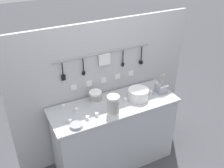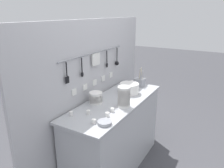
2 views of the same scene
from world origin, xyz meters
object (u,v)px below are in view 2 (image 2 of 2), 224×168
at_px(bowl_stack_nested_right, 124,97).
at_px(cup_front_left, 112,110).
at_px(cup_centre, 134,87).
at_px(cup_front_right, 88,112).
at_px(cup_back_left, 132,82).
at_px(cup_back_right, 125,86).
at_px(cup_by_caddy, 71,113).
at_px(cup_beside_plates, 94,121).
at_px(steel_mixing_bowl, 105,123).
at_px(cutlery_caddy, 140,82).
at_px(cup_edge_near, 107,114).
at_px(bowl_stack_tall_left, 96,98).
at_px(cup_mid_row, 122,95).
at_px(plate_stack, 129,88).

height_order(bowl_stack_nested_right, cup_front_left, bowl_stack_nested_right).
bearing_deg(cup_centre, bowl_stack_nested_right, -166.00).
relative_size(cup_front_right, cup_back_left, 1.00).
distance_m(cup_centre, cup_back_right, 0.13).
distance_m(cup_back_right, cup_by_caddy, 1.07).
bearing_deg(cup_beside_plates, cup_front_left, -5.45).
distance_m(steel_mixing_bowl, cutlery_caddy, 1.22).
distance_m(steel_mixing_bowl, cup_edge_near, 0.17).
height_order(bowl_stack_tall_left, cup_mid_row, bowl_stack_tall_left).
distance_m(plate_stack, cup_edge_near, 0.72).
bearing_deg(cup_beside_plates, plate_stack, 4.21).
distance_m(cup_front_right, cup_beside_plates, 0.21).
distance_m(cup_front_left, cup_beside_plates, 0.30).
bearing_deg(cup_front_left, cup_centre, 8.07).
relative_size(cup_edge_near, cup_by_caddy, 1.00).
distance_m(cutlery_caddy, cup_back_left, 0.16).
bearing_deg(steel_mixing_bowl, cup_back_right, 16.64).
bearing_deg(bowl_stack_tall_left, cup_centre, -13.98).
relative_size(cup_back_left, cup_beside_plates, 1.00).
bearing_deg(cup_centre, cup_front_right, 175.66).
relative_size(bowl_stack_nested_right, cup_mid_row, 5.46).
relative_size(steel_mixing_bowl, cup_edge_near, 3.19).
bearing_deg(cup_mid_row, cup_centre, -0.02).
height_order(bowl_stack_tall_left, cup_front_right, bowl_stack_tall_left).
distance_m(cup_front_right, cup_by_caddy, 0.18).
height_order(cup_back_right, cup_by_caddy, same).
height_order(cup_back_right, cup_edge_near, same).
distance_m(cutlery_caddy, cup_centre, 0.15).
xyz_separation_m(bowl_stack_tall_left, cup_beside_plates, (-0.41, -0.26, -0.04)).
relative_size(cup_centre, cup_back_right, 1.00).
xyz_separation_m(cup_front_left, cup_mid_row, (0.43, 0.11, 0.00)).
height_order(plate_stack, cup_front_right, plate_stack).
height_order(cup_back_right, cup_beside_plates, same).
distance_m(cup_front_right, cup_centre, 0.97).
distance_m(bowl_stack_nested_right, cup_back_left, 0.87).
xyz_separation_m(cup_edge_near, cup_mid_row, (0.54, 0.12, 0.00)).
relative_size(cup_back_left, cup_edge_near, 1.00).
xyz_separation_m(bowl_stack_tall_left, cup_edge_near, (-0.22, -0.29, -0.04)).
bearing_deg(cup_beside_plates, bowl_stack_tall_left, 31.79).
relative_size(bowl_stack_nested_right, cup_edge_near, 5.46).
relative_size(plate_stack, cup_back_left, 5.79).
bearing_deg(plate_stack, cup_front_left, -170.97).
xyz_separation_m(bowl_stack_nested_right, cutlery_caddy, (0.76, 0.14, -0.06)).
height_order(bowl_stack_tall_left, cup_beside_plates, bowl_stack_tall_left).
height_order(cup_back_left, cup_beside_plates, same).
height_order(plate_stack, cup_centre, plate_stack).
bearing_deg(cup_front_right, cup_by_caddy, 129.28).
height_order(bowl_stack_tall_left, cup_back_left, bowl_stack_tall_left).
relative_size(cup_front_left, cup_back_left, 1.00).
relative_size(bowl_stack_tall_left, cup_edge_near, 3.56).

